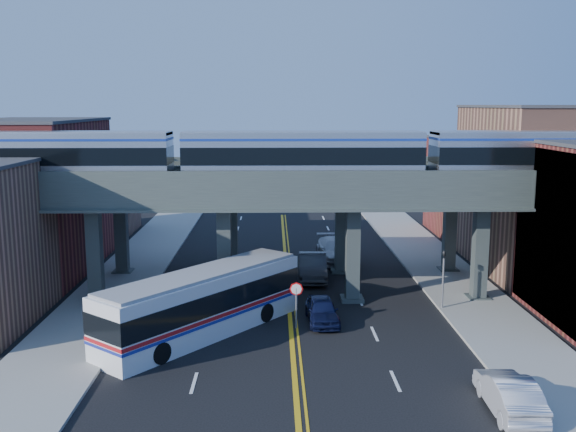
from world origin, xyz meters
The scene contains 19 objects.
ground centered at (0.00, 0.00, 0.00)m, with size 120.00×120.00×0.00m, color black.
sidewalk_west centered at (-11.50, 10.00, 0.08)m, with size 5.00×70.00×0.16m, color gray.
sidewalk_east centered at (11.50, 10.00, 0.08)m, with size 5.00×70.00×0.16m, color gray.
building_west_b centered at (-18.50, 16.00, 5.50)m, with size 8.00×14.00×11.00m, color maroon.
building_west_c centered at (-18.50, 29.00, 4.00)m, with size 8.00×10.00×8.00m, color #8D5C49.
building_east_b centered at (18.50, 16.00, 6.00)m, with size 8.00×14.00×12.00m, color #8D5C49.
building_east_c centered at (18.50, 29.00, 4.50)m, with size 8.00×10.00×9.00m, color maroon.
mural_panel centered at (14.55, 4.00, 4.75)m, with size 0.10×9.50×9.50m, color teal.
elevated_viaduct_near centered at (0.00, 8.00, 6.47)m, with size 52.00×3.60×7.40m.
elevated_viaduct_far centered at (0.00, 15.00, 6.47)m, with size 52.00×3.60×7.40m.
transit_train centered at (0.84, 8.00, 9.17)m, with size 44.84×2.81×3.27m.
stop_sign centered at (0.30, 3.00, 1.76)m, with size 0.76×0.09×2.63m.
traffic_signal centered at (9.20, 6.00, 2.30)m, with size 0.15×0.18×4.10m.
transit_bus centered at (-4.71, 2.19, 1.71)m, with size 10.43×11.74×3.32m.
car_lane_a centered at (1.80, 3.94, 0.72)m, with size 1.69×4.21×1.43m, color #0E1334.
car_lane_b centered at (1.80, 13.05, 0.90)m, with size 1.91×5.47×1.80m, color #333336.
car_lane_c centered at (4.27, 18.18, 0.70)m, with size 2.32×5.02×1.40m, color silver.
car_lane_d centered at (3.95, 18.47, 0.88)m, with size 2.47×6.09×1.77m, color silver.
car_parked_curb centered at (8.50, -7.00, 0.78)m, with size 1.65×4.73×1.56m, color silver.
Camera 1 is at (-0.92, -30.89, 12.20)m, focal length 40.00 mm.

